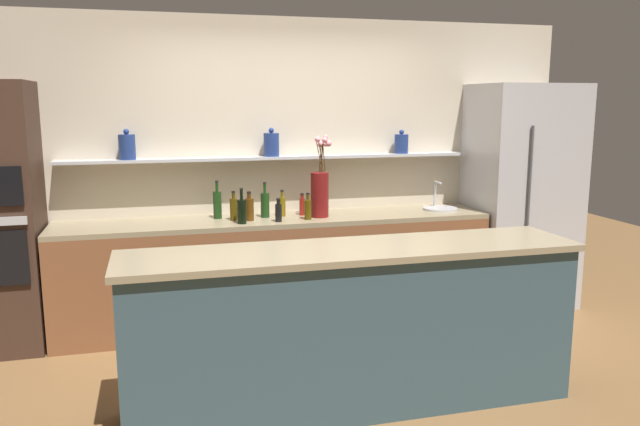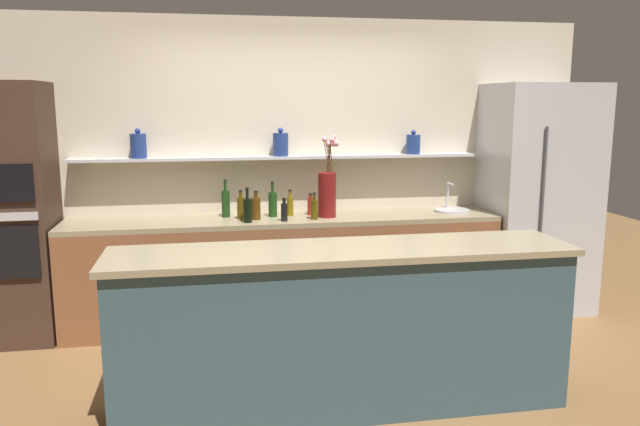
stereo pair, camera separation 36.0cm
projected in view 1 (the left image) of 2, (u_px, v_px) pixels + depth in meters
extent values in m
plane|color=brown|center=(336.00, 380.00, 4.28)|extent=(12.00, 12.00, 0.00)
cube|color=beige|center=(286.00, 168.00, 5.57)|extent=(5.20, 0.10, 2.60)
cube|color=#B7B7BC|center=(272.00, 158.00, 5.38)|extent=(3.54, 0.18, 0.02)
cylinder|color=navy|center=(127.00, 147.00, 5.05)|extent=(0.13, 0.13, 0.20)
sphere|color=navy|center=(126.00, 132.00, 5.03)|extent=(0.05, 0.05, 0.05)
cylinder|color=navy|center=(271.00, 145.00, 5.35)|extent=(0.13, 0.13, 0.20)
sphere|color=navy|center=(271.00, 130.00, 5.33)|extent=(0.05, 0.05, 0.05)
cylinder|color=navy|center=(401.00, 144.00, 5.66)|extent=(0.12, 0.12, 0.17)
sphere|color=navy|center=(402.00, 132.00, 5.64)|extent=(0.04, 0.04, 0.04)
cube|color=brown|center=(278.00, 273.00, 5.34)|extent=(3.64, 0.62, 0.88)
cube|color=gray|center=(277.00, 220.00, 5.26)|extent=(3.64, 0.62, 0.04)
cube|color=#334C56|center=(353.00, 331.00, 3.85)|extent=(2.75, 0.55, 0.98)
cube|color=gray|center=(354.00, 251.00, 3.76)|extent=(2.81, 0.61, 0.04)
cube|color=#B7B7BC|center=(521.00, 196.00, 5.78)|extent=(0.91, 0.70, 2.04)
cylinder|color=#4C4C51|center=(529.00, 191.00, 5.37)|extent=(0.02, 0.02, 1.12)
cylinder|color=maroon|center=(320.00, 195.00, 5.26)|extent=(0.15, 0.15, 0.38)
cylinder|color=#4C3319|center=(320.00, 158.00, 5.24)|extent=(0.02, 0.01, 0.23)
sphere|color=pink|center=(321.00, 144.00, 5.25)|extent=(0.06, 0.06, 0.06)
cylinder|color=#4C3319|center=(319.00, 156.00, 5.19)|extent=(0.05, 0.04, 0.28)
sphere|color=pink|center=(318.00, 139.00, 5.13)|extent=(0.05, 0.05, 0.05)
cylinder|color=#4C3319|center=(322.00, 155.00, 5.22)|extent=(0.02, 0.03, 0.29)
sphere|color=pink|center=(326.00, 137.00, 5.22)|extent=(0.04, 0.04, 0.04)
cylinder|color=#4C3319|center=(324.00, 158.00, 5.19)|extent=(0.04, 0.05, 0.24)
sphere|color=pink|center=(329.00, 143.00, 5.16)|extent=(0.05, 0.05, 0.05)
cylinder|color=#4C3319|center=(321.00, 156.00, 5.19)|extent=(0.06, 0.04, 0.27)
sphere|color=pink|center=(325.00, 140.00, 5.14)|extent=(0.05, 0.05, 0.05)
cylinder|color=#4C3319|center=(322.00, 158.00, 5.22)|extent=(0.01, 0.03, 0.23)
sphere|color=pink|center=(326.00, 144.00, 5.22)|extent=(0.04, 0.04, 0.04)
cylinder|color=#B7B7BC|center=(440.00, 209.00, 5.63)|extent=(0.31, 0.31, 0.02)
cylinder|color=#B7B7BC|center=(435.00, 194.00, 5.72)|extent=(0.02, 0.02, 0.22)
cylinder|color=#B7B7BC|center=(438.00, 183.00, 5.65)|extent=(0.02, 0.12, 0.02)
cylinder|color=#193814|center=(217.00, 205.00, 5.20)|extent=(0.07, 0.07, 0.22)
cylinder|color=#193814|center=(217.00, 187.00, 5.17)|extent=(0.02, 0.02, 0.08)
cylinder|color=black|center=(217.00, 181.00, 5.16)|extent=(0.03, 0.03, 0.01)
cylinder|color=brown|center=(282.00, 207.00, 5.31)|extent=(0.06, 0.06, 0.16)
cylinder|color=brown|center=(282.00, 195.00, 5.29)|extent=(0.03, 0.03, 0.05)
cylinder|color=black|center=(282.00, 191.00, 5.28)|extent=(0.03, 0.03, 0.01)
cylinder|color=#193814|center=(265.00, 205.00, 5.26)|extent=(0.07, 0.07, 0.20)
cylinder|color=#193814|center=(265.00, 189.00, 5.23)|extent=(0.02, 0.02, 0.08)
cylinder|color=black|center=(265.00, 183.00, 5.22)|extent=(0.03, 0.03, 0.01)
cylinder|color=#47380A|center=(234.00, 210.00, 5.12)|extent=(0.06, 0.06, 0.18)
cylinder|color=#47380A|center=(233.00, 196.00, 5.10)|extent=(0.03, 0.03, 0.05)
cylinder|color=black|center=(233.00, 192.00, 5.10)|extent=(0.03, 0.03, 0.01)
cylinder|color=#47380A|center=(308.00, 210.00, 5.16)|extent=(0.06, 0.06, 0.16)
cylinder|color=#47380A|center=(308.00, 197.00, 5.14)|extent=(0.03, 0.03, 0.05)
cylinder|color=black|center=(308.00, 194.00, 5.14)|extent=(0.03, 0.03, 0.01)
cylinder|color=black|center=(242.00, 212.00, 4.98)|extent=(0.07, 0.07, 0.19)
cylinder|color=black|center=(241.00, 195.00, 4.96)|extent=(0.02, 0.02, 0.08)
cylinder|color=black|center=(241.00, 189.00, 4.95)|extent=(0.03, 0.03, 0.01)
cylinder|color=#4C2D0C|center=(249.00, 210.00, 5.11)|extent=(0.07, 0.07, 0.18)
cylinder|color=#4C2D0C|center=(249.00, 196.00, 5.09)|extent=(0.03, 0.03, 0.04)
cylinder|color=black|center=(249.00, 192.00, 5.09)|extent=(0.03, 0.03, 0.01)
cylinder|color=maroon|center=(302.00, 207.00, 5.36)|extent=(0.05, 0.05, 0.14)
cylinder|color=maroon|center=(302.00, 197.00, 5.34)|extent=(0.03, 0.03, 0.04)
cylinder|color=black|center=(302.00, 194.00, 5.34)|extent=(0.03, 0.03, 0.01)
cylinder|color=black|center=(278.00, 213.00, 5.06)|extent=(0.05, 0.05, 0.14)
cylinder|color=black|center=(278.00, 202.00, 5.05)|extent=(0.03, 0.03, 0.04)
cylinder|color=black|center=(278.00, 199.00, 5.04)|extent=(0.03, 0.03, 0.01)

